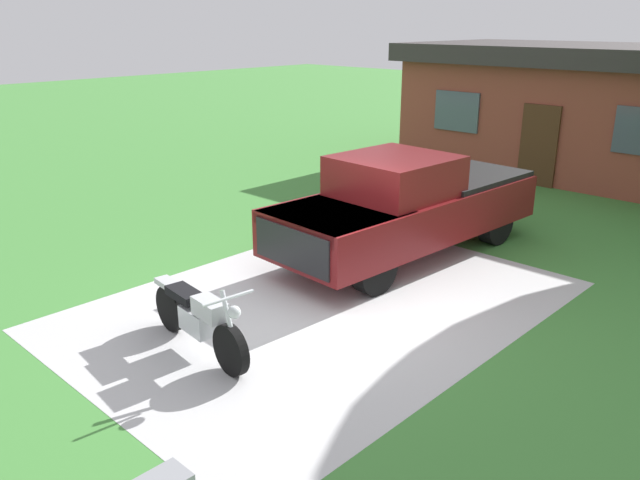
# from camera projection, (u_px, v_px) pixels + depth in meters

# --- Properties ---
(ground_plane) EXTENTS (80.00, 80.00, 0.00)m
(ground_plane) POSITION_uv_depth(u_px,v_px,m) (323.00, 305.00, 9.75)
(ground_plane) COLOR #43873A
(driveway_pad) EXTENTS (5.38, 7.47, 0.01)m
(driveway_pad) POSITION_uv_depth(u_px,v_px,m) (323.00, 305.00, 9.75)
(driveway_pad) COLOR silver
(driveway_pad) RESTS_ON ground
(motorcycle) EXTENTS (2.21, 0.70, 1.09)m
(motorcycle) POSITION_uv_depth(u_px,v_px,m) (199.00, 318.00, 8.26)
(motorcycle) COLOR black
(motorcycle) RESTS_ON ground
(pickup_truck) EXTENTS (2.29, 5.72, 1.90)m
(pickup_truck) POSITION_uv_depth(u_px,v_px,m) (409.00, 204.00, 11.64)
(pickup_truck) COLOR black
(pickup_truck) RESTS_ON ground
(neighbor_house) EXTENTS (9.60, 5.60, 3.50)m
(neighbor_house) POSITION_uv_depth(u_px,v_px,m) (582.00, 108.00, 17.98)
(neighbor_house) COLOR brown
(neighbor_house) RESTS_ON ground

